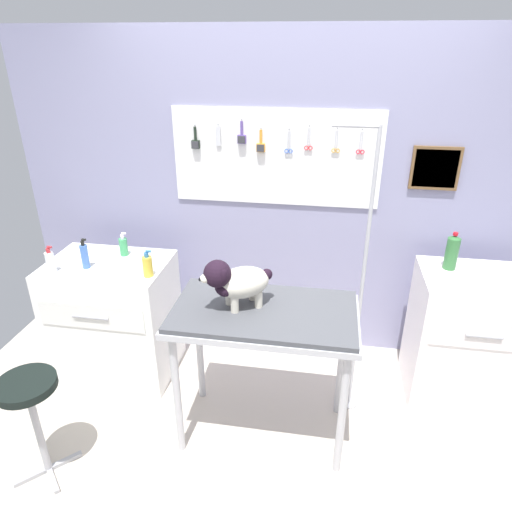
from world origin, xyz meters
The scene contains 13 objects.
ground centered at (0.00, 0.00, -0.02)m, with size 4.40×4.00×0.04m, color #C0B3A3.
rear_wall_panel centered at (0.00, 1.28, 1.16)m, with size 4.00×0.11×2.30m.
grooming_table centered at (-0.05, 0.28, 0.78)m, with size 1.03×0.58×0.87m.
grooming_arm centered at (0.48, 0.59, 0.85)m, with size 0.30×0.11×1.82m.
dog centered at (-0.20, 0.28, 1.03)m, with size 0.39×0.31×0.30m.
counter_left centered at (-1.17, 0.69, 0.43)m, with size 0.80×0.58×0.86m.
cabinet_right centered at (1.20, 0.82, 0.45)m, with size 0.68×0.54×0.89m.
stool centered at (-1.19, -0.22, 0.51)m, with size 0.30×0.30×0.64m.
spray_bottle_tall centered at (-1.44, 0.52, 0.93)m, with size 0.06×0.06×0.18m.
detangler_spray centered at (-1.26, 0.61, 0.94)m, with size 0.05×0.05×0.20m.
shampoo_bottle centered at (-1.10, 0.83, 0.93)m, with size 0.06×0.06×0.17m.
pump_bottle_white centered at (-0.82, 0.57, 0.93)m, with size 0.06×0.06×0.18m.
soda_bottle centered at (1.04, 0.91, 1.01)m, with size 0.08×0.08×0.24m.
Camera 1 is at (0.26, -1.81, 2.19)m, focal length 31.84 mm.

